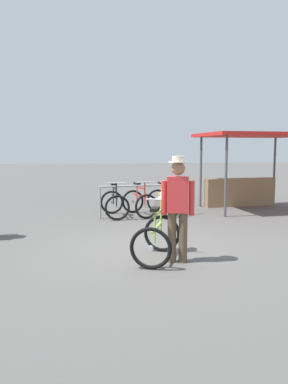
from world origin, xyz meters
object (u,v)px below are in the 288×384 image
Objects in this scene: featured_bicycle at (158,230)px; racked_bike_red at (139,203)px; racked_bike_black at (114,203)px; racked_bike_yellow at (164,202)px; person_with_featured_bike at (178,205)px; market_stall at (247,163)px.

racked_bike_red is at bearing 85.69° from featured_bicycle.
featured_bicycle is (-0.30, -3.98, 0.12)m from racked_bike_red.
racked_bike_black is 0.92× the size of racked_bike_red.
racked_bike_yellow is at bearing 5.54° from racked_bike_red.
racked_bike_yellow is 4.17m from featured_bicycle.
racked_bike_red is 0.70m from racked_bike_yellow.
person_with_featured_bike is at bearing -99.65° from racked_bike_yellow.
racked_bike_yellow is at bearing -165.52° from market_stall.
racked_bike_red is 0.98× the size of featured_bicycle.
racked_bike_red is at bearing 89.44° from person_with_featured_bike.
racked_bike_yellow is (1.39, 0.14, -0.00)m from racked_bike_black.
racked_bike_yellow is at bearing 76.16° from featured_bicycle.
market_stall is (2.80, 0.72, 1.03)m from racked_bike_yellow.
featured_bicycle is 0.39× the size of market_stall.
featured_bicycle reaches higher than racked_bike_red.
racked_bike_red is 3.99m from featured_bicycle.
featured_bicycle reaches higher than racked_bike_yellow.
racked_bike_black is at bearing -174.46° from racked_bike_yellow.
market_stall reaches higher than racked_bike_yellow.
racked_bike_black is 1.40m from racked_bike_yellow.
racked_bike_red is 4.31m from person_with_featured_bike.
market_stall is at bearing 55.06° from person_with_featured_bike.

